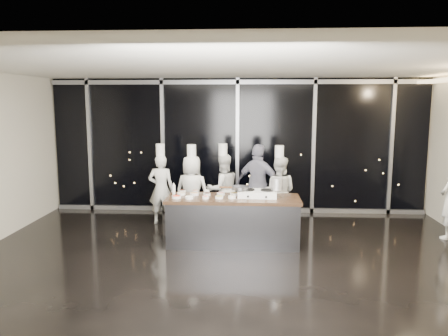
{
  "coord_description": "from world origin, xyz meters",
  "views": [
    {
      "loc": [
        0.31,
        -6.97,
        2.65
      ],
      "look_at": [
        -0.19,
        1.2,
        1.4
      ],
      "focal_mm": 35.0,
      "sensor_mm": 36.0,
      "label": 1
    }
  ],
  "objects_px": {
    "frying_pan": "(240,188)",
    "chef_far_left": "(161,188)",
    "chef_left": "(192,190)",
    "chef_center": "(223,189)",
    "stove": "(258,193)",
    "guest": "(258,185)",
    "demo_counter": "(233,221)",
    "stock_pot": "(277,184)",
    "chef_right": "(279,191)"
  },
  "relations": [
    {
      "from": "frying_pan",
      "to": "chef_far_left",
      "type": "xyz_separation_m",
      "value": [
        -1.74,
        1.26,
        -0.28
      ]
    },
    {
      "from": "chef_left",
      "to": "chef_center",
      "type": "bearing_deg",
      "value": -147.0
    },
    {
      "from": "stove",
      "to": "guest",
      "type": "relative_size",
      "value": 0.42
    },
    {
      "from": "demo_counter",
      "to": "stove",
      "type": "bearing_deg",
      "value": 8.17
    },
    {
      "from": "stove",
      "to": "chef_left",
      "type": "distance_m",
      "value": 1.76
    },
    {
      "from": "stock_pot",
      "to": "guest",
      "type": "bearing_deg",
      "value": 103.94
    },
    {
      "from": "stove",
      "to": "chef_center",
      "type": "distance_m",
      "value": 1.52
    },
    {
      "from": "demo_counter",
      "to": "stove",
      "type": "distance_m",
      "value": 0.68
    },
    {
      "from": "frying_pan",
      "to": "guest",
      "type": "xyz_separation_m",
      "value": [
        0.37,
        1.24,
        -0.19
      ]
    },
    {
      "from": "stock_pot",
      "to": "guest",
      "type": "distance_m",
      "value": 1.33
    },
    {
      "from": "chef_right",
      "to": "chef_far_left",
      "type": "bearing_deg",
      "value": 8.14
    },
    {
      "from": "demo_counter",
      "to": "chef_center",
      "type": "distance_m",
      "value": 1.45
    },
    {
      "from": "chef_far_left",
      "to": "chef_center",
      "type": "distance_m",
      "value": 1.35
    },
    {
      "from": "demo_counter",
      "to": "guest",
      "type": "height_order",
      "value": "guest"
    },
    {
      "from": "chef_center",
      "to": "chef_right",
      "type": "relative_size",
      "value": 1.01
    },
    {
      "from": "demo_counter",
      "to": "stove",
      "type": "height_order",
      "value": "stove"
    },
    {
      "from": "demo_counter",
      "to": "frying_pan",
      "type": "xyz_separation_m",
      "value": [
        0.12,
        0.07,
        0.61
      ]
    },
    {
      "from": "demo_counter",
      "to": "chef_far_left",
      "type": "height_order",
      "value": "chef_far_left"
    },
    {
      "from": "frying_pan",
      "to": "chef_left",
      "type": "height_order",
      "value": "chef_left"
    },
    {
      "from": "chef_far_left",
      "to": "demo_counter",
      "type": "bearing_deg",
      "value": 140.77
    },
    {
      "from": "guest",
      "to": "chef_right",
      "type": "xyz_separation_m",
      "value": [
        0.42,
        -0.1,
        -0.11
      ]
    },
    {
      "from": "chef_left",
      "to": "chef_right",
      "type": "xyz_separation_m",
      "value": [
        1.84,
        0.06,
        -0.01
      ]
    },
    {
      "from": "chef_far_left",
      "to": "guest",
      "type": "height_order",
      "value": "guest"
    },
    {
      "from": "stove",
      "to": "stock_pot",
      "type": "bearing_deg",
      "value": 0.23
    },
    {
      "from": "chef_far_left",
      "to": "guest",
      "type": "distance_m",
      "value": 2.11
    },
    {
      "from": "chef_right",
      "to": "frying_pan",
      "type": "bearing_deg",
      "value": 66.06
    },
    {
      "from": "guest",
      "to": "chef_right",
      "type": "height_order",
      "value": "guest"
    },
    {
      "from": "demo_counter",
      "to": "chef_right",
      "type": "xyz_separation_m",
      "value": [
        0.91,
        1.21,
        0.32
      ]
    },
    {
      "from": "chef_center",
      "to": "chef_right",
      "type": "bearing_deg",
      "value": 147.53
    },
    {
      "from": "stove",
      "to": "frying_pan",
      "type": "relative_size",
      "value": 1.31
    },
    {
      "from": "chef_far_left",
      "to": "guest",
      "type": "bearing_deg",
      "value": 179.56
    },
    {
      "from": "guest",
      "to": "chef_right",
      "type": "bearing_deg",
      "value": -168.63
    },
    {
      "from": "stove",
      "to": "demo_counter",
      "type": "bearing_deg",
      "value": -168.37
    },
    {
      "from": "chef_far_left",
      "to": "chef_right",
      "type": "distance_m",
      "value": 2.54
    },
    {
      "from": "demo_counter",
      "to": "stock_pot",
      "type": "distance_m",
      "value": 1.06
    },
    {
      "from": "guest",
      "to": "stock_pot",
      "type": "bearing_deg",
      "value": 128.69
    },
    {
      "from": "stove",
      "to": "stock_pot",
      "type": "relative_size",
      "value": 3.33
    },
    {
      "from": "stove",
      "to": "stock_pot",
      "type": "distance_m",
      "value": 0.4
    },
    {
      "from": "stove",
      "to": "chef_far_left",
      "type": "bearing_deg",
      "value": 152.07
    },
    {
      "from": "stove",
      "to": "frying_pan",
      "type": "bearing_deg",
      "value": -177.3
    },
    {
      "from": "demo_counter",
      "to": "frying_pan",
      "type": "distance_m",
      "value": 0.63
    },
    {
      "from": "chef_far_left",
      "to": "chef_left",
      "type": "xyz_separation_m",
      "value": [
        0.7,
        -0.18,
        -0.01
      ]
    },
    {
      "from": "stove",
      "to": "chef_center",
      "type": "relative_size",
      "value": 0.42
    },
    {
      "from": "chef_center",
      "to": "chef_right",
      "type": "xyz_separation_m",
      "value": [
        1.19,
        -0.18,
        -0.01
      ]
    },
    {
      "from": "frying_pan",
      "to": "chef_center",
      "type": "distance_m",
      "value": 1.4
    },
    {
      "from": "frying_pan",
      "to": "chef_far_left",
      "type": "relative_size",
      "value": 0.32
    },
    {
      "from": "stock_pot",
      "to": "guest",
      "type": "height_order",
      "value": "guest"
    },
    {
      "from": "demo_counter",
      "to": "frying_pan",
      "type": "bearing_deg",
      "value": 29.64
    },
    {
      "from": "demo_counter",
      "to": "guest",
      "type": "xyz_separation_m",
      "value": [
        0.49,
        1.31,
        0.43
      ]
    },
    {
      "from": "stove",
      "to": "chef_right",
      "type": "relative_size",
      "value": 0.42
    }
  ]
}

